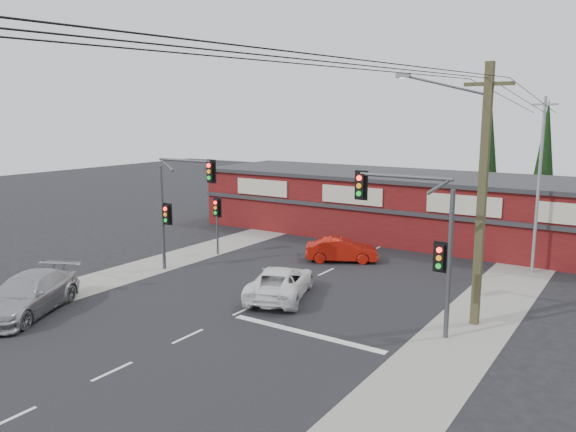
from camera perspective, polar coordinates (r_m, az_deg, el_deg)
The scene contains 18 objects.
ground at distance 24.52m, azimuth -3.37°, elevation -9.04°, with size 120.00×120.00×0.00m, color black.
road_strip at distance 28.49m, azimuth 2.69°, elevation -6.26°, with size 14.00×70.00×0.01m, color black.
verge_left at distance 33.47m, azimuth -9.95°, elevation -3.89°, with size 3.00×70.00×0.02m, color gray.
verge_right at distance 25.44m, azimuth 19.58°, elevation -8.89°, with size 3.00×70.00×0.02m, color gray.
stop_line at distance 21.51m, azimuth 1.84°, elevation -11.81°, with size 6.50×0.35×0.01m, color silver.
white_suv at distance 25.33m, azimuth -0.79°, elevation -6.73°, with size 2.31×5.02×1.39m, color white.
silver_suv at distance 25.64m, azimuth -24.96°, elevation -7.26°, with size 2.25×5.52×1.60m, color #A4A7AA.
red_sedan at distance 31.53m, azimuth 5.48°, elevation -3.45°, with size 1.39×3.99×1.31m, color #B1150A.
lane_dashes at distance 26.66m, azimuth 0.20°, elevation -7.39°, with size 0.12×43.11×0.01m.
shop_building at distance 38.96m, azimuth 10.49°, elevation 1.27°, with size 27.30×8.40×4.22m.
conifer_near at distance 43.85m, azimuth 19.71°, elevation 6.23°, with size 1.80×1.80×9.25m.
conifer_far at distance 45.12m, azimuth 24.66°, elevation 5.99°, with size 1.80×1.80×9.25m.
traffic_mast_left at distance 29.18m, azimuth -11.25°, elevation 1.84°, with size 3.77×0.27×5.97m.
traffic_mast_right at distance 21.16m, azimuth 13.28°, elevation -1.33°, with size 3.96×0.27×5.97m.
pedestal_signal at distance 32.84m, azimuth -7.23°, elevation 0.19°, with size 0.55×0.27×3.38m.
utility_pole at distance 22.37m, azimuth 18.82°, elevation 2.78°, with size 4.38×0.59×10.00m.
steel_pole at distance 31.09m, azimuth 24.13°, elevation 3.09°, with size 1.20×0.16×9.00m.
power_lines at distance 16.97m, azimuth 15.07°, elevation 13.12°, with size 2.01×29.00×1.22m.
Camera 1 is at (13.90, -18.52, 8.08)m, focal length 35.00 mm.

